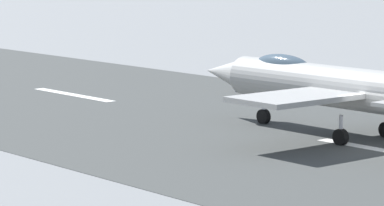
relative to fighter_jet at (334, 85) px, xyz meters
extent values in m
plane|color=slate|center=(-3.68, 1.18, -2.46)|extent=(400.00, 400.00, 0.00)
cube|color=#3D403F|center=(-3.68, 1.18, -2.45)|extent=(240.00, 26.00, 0.02)
cube|color=white|center=(20.54, 1.18, -2.44)|extent=(8.00, 0.70, 0.00)
cylinder|color=#9A9A98|center=(-0.12, 0.00, -0.07)|extent=(12.92, 2.01, 1.99)
cone|color=#9A9A98|center=(7.83, -0.01, -0.07)|extent=(2.98, 1.69, 1.69)
ellipsoid|color=#3F5160|center=(3.52, -0.01, 0.68)|extent=(3.60, 1.11, 1.10)
cube|color=#9A9A98|center=(-1.11, 3.78, -0.17)|extent=(3.41, 5.58, 0.24)
cylinder|color=silver|center=(4.85, -0.01, -1.76)|extent=(0.18, 0.18, 1.40)
cylinder|color=black|center=(4.85, -0.01, -2.08)|extent=(0.76, 0.30, 0.76)
cylinder|color=silver|center=(-1.92, 1.60, -1.76)|extent=(0.18, 0.18, 1.40)
cylinder|color=black|center=(-1.92, 1.60, -2.08)|extent=(0.76, 0.30, 0.76)
cube|color=#1E2338|center=(14.97, -7.53, -2.03)|extent=(0.24, 0.36, 0.86)
cube|color=orange|center=(14.97, -7.53, -1.40)|extent=(0.49, 0.52, 0.58)
sphere|color=tan|center=(14.97, -7.53, -0.95)|extent=(0.22, 0.22, 0.22)
cylinder|color=orange|center=(15.15, -7.30, -1.43)|extent=(0.10, 0.10, 0.55)
cylinder|color=orange|center=(14.79, -7.77, -1.43)|extent=(0.10, 0.10, 0.55)
cone|color=orange|center=(21.57, -12.12, -2.19)|extent=(0.44, 0.44, 0.55)
camera|label=1|loc=(-34.92, 38.06, 6.29)|focal=101.55mm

